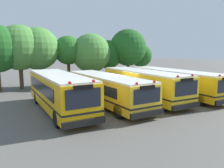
% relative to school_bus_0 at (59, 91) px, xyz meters
% --- Properties ---
extents(ground_plane, '(160.00, 160.00, 0.00)m').
position_rel_school_bus_0_xyz_m(ground_plane, '(5.60, 0.18, -1.46)').
color(ground_plane, '#595651').
extents(school_bus_0, '(2.51, 9.81, 2.79)m').
position_rel_school_bus_0_xyz_m(school_bus_0, '(0.00, 0.00, 0.00)').
color(school_bus_0, '#EAA80C').
rests_on(school_bus_0, ground_plane).
extents(school_bus_1, '(2.75, 10.51, 2.51)m').
position_rel_school_bus_0_xyz_m(school_bus_1, '(3.80, -0.04, -0.14)').
color(school_bus_1, yellow).
rests_on(school_bus_1, ground_plane).
extents(school_bus_2, '(2.77, 10.25, 2.71)m').
position_rel_school_bus_0_xyz_m(school_bus_2, '(7.51, -0.03, -0.04)').
color(school_bus_2, yellow).
rests_on(school_bus_2, ground_plane).
extents(school_bus_3, '(2.56, 11.29, 2.61)m').
position_rel_school_bus_0_xyz_m(school_bus_3, '(11.20, 0.05, -0.09)').
color(school_bus_3, yellow).
rests_on(school_bus_3, ground_plane).
extents(tree_1, '(5.06, 5.02, 7.16)m').
position_rel_school_bus_0_xyz_m(tree_1, '(-1.06, 10.94, 3.25)').
color(tree_1, '#4C3823').
rests_on(tree_1, ground_plane).
extents(tree_2, '(4.92, 4.92, 7.02)m').
position_rel_school_bus_0_xyz_m(tree_2, '(0.81, 11.19, 3.04)').
color(tree_2, '#4C3823').
rests_on(tree_2, ground_plane).
extents(tree_3, '(3.51, 3.51, 6.13)m').
position_rel_school_bus_0_xyz_m(tree_3, '(4.24, 10.67, 2.88)').
color(tree_3, '#4C3823').
rests_on(tree_3, ground_plane).
extents(tree_4, '(4.86, 4.86, 6.45)m').
position_rel_school_bus_0_xyz_m(tree_4, '(6.88, 9.93, 2.51)').
color(tree_4, '#4C3823').
rests_on(tree_4, ground_plane).
extents(tree_5, '(3.80, 3.80, 5.72)m').
position_rel_school_bus_0_xyz_m(tree_5, '(9.49, 10.48, 2.33)').
color(tree_5, '#4C3823').
rests_on(tree_5, ground_plane).
extents(tree_6, '(4.89, 4.89, 7.19)m').
position_rel_school_bus_0_xyz_m(tree_6, '(12.09, 9.43, 3.23)').
color(tree_6, '#4C3823').
rests_on(tree_6, ground_plane).
extents(tree_7, '(3.34, 3.29, 5.25)m').
position_rel_school_bus_0_xyz_m(tree_7, '(15.08, 10.74, 2.19)').
color(tree_7, '#4C3823').
rests_on(tree_7, ground_plane).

